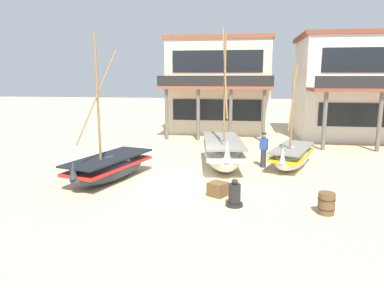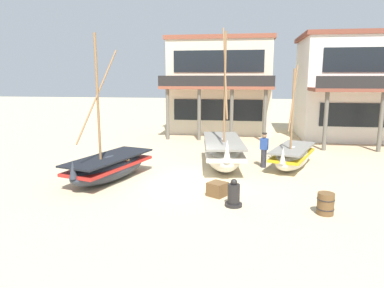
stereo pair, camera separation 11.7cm
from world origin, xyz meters
name	(u,v)px [view 1 (the left image)]	position (x,y,z in m)	size (l,w,h in m)	color
ground_plane	(189,181)	(0.00, 0.00, 0.00)	(120.00, 120.00, 0.00)	#CCB78E
fishing_boat_near_left	(109,167)	(-3.32, -0.31, 0.58)	(2.77, 4.63, 5.94)	#2D333D
fishing_boat_centre_large	(223,152)	(1.26, 2.60, 0.76)	(2.37, 5.15, 6.59)	silver
fishing_boat_far_right	(292,156)	(4.56, 2.96, 0.57)	(2.62, 4.11, 4.83)	silver
fisherman_by_hull	(264,150)	(3.21, 2.85, 0.83)	(0.41, 0.33, 1.68)	#33333D
capstan_winch	(234,195)	(1.96, -2.62, 0.38)	(0.59, 0.59, 0.95)	black
wooden_barrel	(326,203)	(4.85, -2.93, 0.35)	(0.56, 0.56, 0.70)	brown
cargo_crate	(218,189)	(1.33, -1.65, 0.25)	(0.61, 0.61, 0.51)	brown
harbor_building_main	(219,85)	(0.27, 14.43, 3.65)	(8.04, 7.67, 7.29)	beige
harbor_building_annex	(378,87)	(11.55, 12.70, 3.62)	(11.11, 8.69, 7.22)	white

